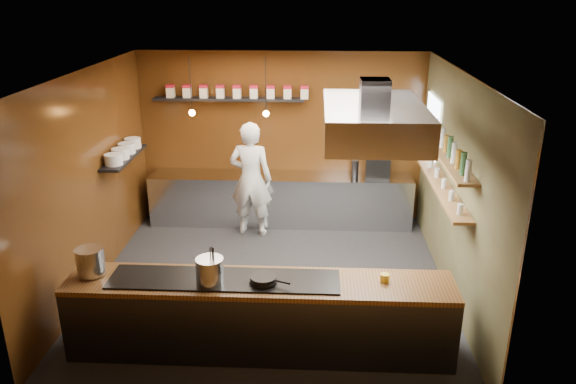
# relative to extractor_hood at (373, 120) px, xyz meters

# --- Properties ---
(floor) EXTENTS (5.00, 5.00, 0.00)m
(floor) POSITION_rel_extractor_hood_xyz_m (-1.30, 0.40, -2.51)
(floor) COLOR black
(floor) RESTS_ON ground
(back_wall) EXTENTS (5.00, 0.00, 5.00)m
(back_wall) POSITION_rel_extractor_hood_xyz_m (-1.30, 2.90, -1.01)
(back_wall) COLOR #3D200B
(back_wall) RESTS_ON ground
(left_wall) EXTENTS (0.00, 5.00, 5.00)m
(left_wall) POSITION_rel_extractor_hood_xyz_m (-3.80, 0.40, -1.01)
(left_wall) COLOR #3D200B
(left_wall) RESTS_ON ground
(right_wall) EXTENTS (0.00, 5.00, 5.00)m
(right_wall) POSITION_rel_extractor_hood_xyz_m (1.20, 0.40, -1.01)
(right_wall) COLOR #494429
(right_wall) RESTS_ON ground
(ceiling) EXTENTS (5.00, 5.00, 0.00)m
(ceiling) POSITION_rel_extractor_hood_xyz_m (-1.30, 0.40, 0.49)
(ceiling) COLOR silver
(ceiling) RESTS_ON back_wall
(window_pane) EXTENTS (0.00, 1.00, 1.00)m
(window_pane) POSITION_rel_extractor_hood_xyz_m (1.15, 2.10, -0.61)
(window_pane) COLOR white
(window_pane) RESTS_ON right_wall
(prep_counter) EXTENTS (4.60, 0.65, 0.90)m
(prep_counter) POSITION_rel_extractor_hood_xyz_m (-1.30, 2.57, -2.06)
(prep_counter) COLOR silver
(prep_counter) RESTS_ON floor
(pass_counter) EXTENTS (4.40, 0.72, 0.94)m
(pass_counter) POSITION_rel_extractor_hood_xyz_m (-1.30, -1.20, -2.04)
(pass_counter) COLOR #38383D
(pass_counter) RESTS_ON floor
(tin_shelf) EXTENTS (2.60, 0.26, 0.04)m
(tin_shelf) POSITION_rel_extractor_hood_xyz_m (-2.20, 2.76, -0.31)
(tin_shelf) COLOR black
(tin_shelf) RESTS_ON back_wall
(plate_shelf) EXTENTS (0.30, 1.40, 0.04)m
(plate_shelf) POSITION_rel_extractor_hood_xyz_m (-3.64, 1.40, -0.96)
(plate_shelf) COLOR black
(plate_shelf) RESTS_ON left_wall
(bottle_shelf_upper) EXTENTS (0.26, 2.80, 0.04)m
(bottle_shelf_upper) POSITION_rel_extractor_hood_xyz_m (1.04, 0.70, -0.59)
(bottle_shelf_upper) COLOR olive
(bottle_shelf_upper) RESTS_ON right_wall
(bottle_shelf_lower) EXTENTS (0.26, 2.80, 0.04)m
(bottle_shelf_lower) POSITION_rel_extractor_hood_xyz_m (1.04, 0.70, -1.06)
(bottle_shelf_lower) COLOR olive
(bottle_shelf_lower) RESTS_ON right_wall
(extractor_hood) EXTENTS (1.20, 2.00, 0.72)m
(extractor_hood) POSITION_rel_extractor_hood_xyz_m (0.00, 0.00, 0.00)
(extractor_hood) COLOR #38383D
(extractor_hood) RESTS_ON ceiling
(pendant_left) EXTENTS (0.10, 0.10, 0.95)m
(pendant_left) POSITION_rel_extractor_hood_xyz_m (-2.70, 2.10, -0.35)
(pendant_left) COLOR black
(pendant_left) RESTS_ON ceiling
(pendant_right) EXTENTS (0.10, 0.10, 0.95)m
(pendant_right) POSITION_rel_extractor_hood_xyz_m (-1.50, 2.10, -0.35)
(pendant_right) COLOR black
(pendant_right) RESTS_ON ceiling
(storage_tins) EXTENTS (2.43, 0.13, 0.22)m
(storage_tins) POSITION_rel_extractor_hood_xyz_m (-2.05, 2.76, -0.17)
(storage_tins) COLOR beige
(storage_tins) RESTS_ON tin_shelf
(plate_stacks) EXTENTS (0.26, 1.16, 0.16)m
(plate_stacks) POSITION_rel_extractor_hood_xyz_m (-3.64, 1.40, -0.86)
(plate_stacks) COLOR silver
(plate_stacks) RESTS_ON plate_shelf
(bottles) EXTENTS (0.06, 2.66, 0.24)m
(bottles) POSITION_rel_extractor_hood_xyz_m (1.04, 0.70, -0.45)
(bottles) COLOR silver
(bottles) RESTS_ON bottle_shelf_upper
(wine_glasses) EXTENTS (0.07, 2.37, 0.13)m
(wine_glasses) POSITION_rel_extractor_hood_xyz_m (1.04, 0.70, -0.97)
(wine_glasses) COLOR silver
(wine_glasses) RESTS_ON bottle_shelf_lower
(stockpot_large) EXTENTS (0.35, 0.35, 0.31)m
(stockpot_large) POSITION_rel_extractor_hood_xyz_m (-3.24, -1.16, -1.41)
(stockpot_large) COLOR silver
(stockpot_large) RESTS_ON pass_counter
(stockpot_small) EXTENTS (0.37, 0.37, 0.29)m
(stockpot_small) POSITION_rel_extractor_hood_xyz_m (-1.84, -1.29, -1.42)
(stockpot_small) COLOR silver
(stockpot_small) RESTS_ON pass_counter
(utensil_crock) EXTENTS (0.20, 0.20, 0.20)m
(utensil_crock) POSITION_rel_extractor_hood_xyz_m (-1.81, -1.27, -1.47)
(utensil_crock) COLOR #B5B7BC
(utensil_crock) RESTS_ON pass_counter
(frying_pan) EXTENTS (0.47, 0.32, 0.08)m
(frying_pan) POSITION_rel_extractor_hood_xyz_m (-1.25, -1.27, -1.53)
(frying_pan) COLOR black
(frying_pan) RESTS_ON pass_counter
(butter_jar) EXTENTS (0.13, 0.13, 0.09)m
(butter_jar) POSITION_rel_extractor_hood_xyz_m (0.11, -1.14, -1.54)
(butter_jar) COLOR gold
(butter_jar) RESTS_ON pass_counter
(espresso_machine) EXTENTS (0.47, 0.45, 0.41)m
(espresso_machine) POSITION_rel_extractor_hood_xyz_m (0.39, 2.55, -1.40)
(espresso_machine) COLOR black
(espresso_machine) RESTS_ON prep_counter
(chef) EXTENTS (0.77, 0.55, 1.96)m
(chef) POSITION_rel_extractor_hood_xyz_m (-1.77, 2.10, -1.52)
(chef) COLOR white
(chef) RESTS_ON floor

